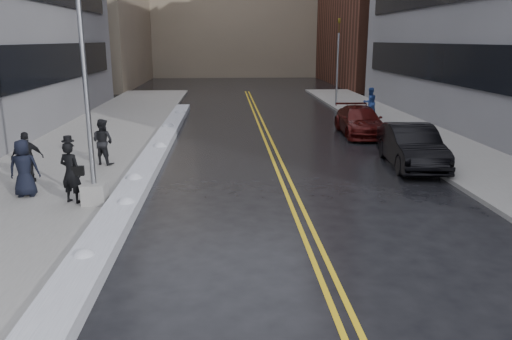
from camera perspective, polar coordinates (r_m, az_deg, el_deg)
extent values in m
plane|color=black|center=(12.79, -5.42, -7.01)|extent=(160.00, 160.00, 0.00)
cube|color=gray|center=(23.21, -19.00, 2.36)|extent=(5.50, 50.00, 0.15)
cube|color=gray|center=(24.31, 19.67, 2.83)|extent=(4.00, 50.00, 0.15)
cube|color=gold|center=(22.45, 1.37, 2.59)|extent=(0.12, 50.00, 0.01)
cube|color=gold|center=(22.48, 2.13, 2.60)|extent=(0.12, 50.00, 0.01)
cube|color=silver|center=(20.60, -11.58, 1.65)|extent=(0.90, 30.00, 0.34)
cube|color=gray|center=(15.00, -17.94, -2.56)|extent=(0.65, 0.65, 0.60)
cylinder|color=gray|center=(14.39, -19.15, 12.06)|extent=(0.14, 0.14, 7.00)
cylinder|color=maroon|center=(23.86, 17.53, 3.72)|extent=(0.24, 0.24, 0.60)
sphere|color=maroon|center=(23.81, 17.59, 4.43)|extent=(0.26, 0.26, 0.26)
cylinder|color=maroon|center=(23.85, 17.54, 3.84)|extent=(0.25, 0.10, 0.10)
cylinder|color=gray|center=(36.82, 9.27, 11.31)|extent=(0.14, 0.14, 5.00)
imported|color=#594C0C|center=(36.77, 9.47, 15.97)|extent=(0.16, 0.20, 1.00)
imported|color=black|center=(15.16, -20.41, -0.25)|extent=(0.76, 0.64, 1.79)
imported|color=black|center=(19.51, -17.11, 3.11)|extent=(1.03, 0.94, 1.72)
imported|color=black|center=(16.31, -24.99, 0.19)|extent=(0.91, 0.65, 1.73)
imported|color=black|center=(17.85, -24.67, 1.31)|extent=(1.05, 0.61, 1.69)
imported|color=navy|center=(31.08, 12.89, 7.54)|extent=(0.98, 0.83, 1.77)
imported|color=black|center=(19.84, 17.34, 2.62)|extent=(2.08, 4.94, 1.59)
imported|color=#3F0B0A|center=(25.87, 11.79, 5.48)|extent=(2.15, 4.93, 1.41)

